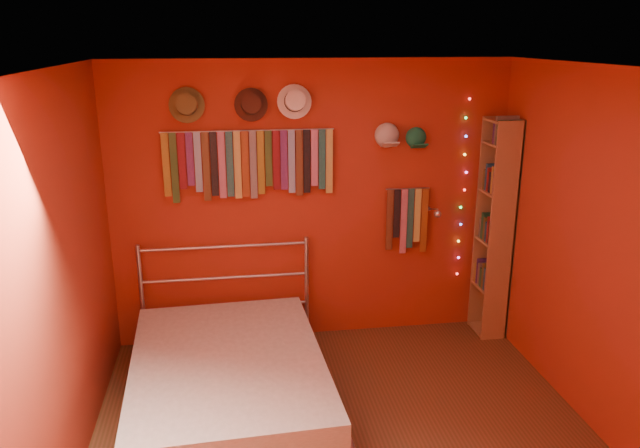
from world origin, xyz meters
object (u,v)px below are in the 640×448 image
tie_rack (249,161)px  bed (229,380)px  bookshelf (499,228)px  reading_lamp (436,213)px

tie_rack → bed: size_ratio=0.71×
bed → tie_rack: bearing=74.4°
bed → bookshelf: bearing=17.7°
reading_lamp → bookshelf: bearing=0.1°
reading_lamp → bed: bearing=-154.1°
bookshelf → bed: size_ratio=0.97×
tie_rack → reading_lamp: 1.69m
tie_rack → reading_lamp: bearing=-5.5°
tie_rack → bed: 1.80m
reading_lamp → bookshelf: size_ratio=0.14×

